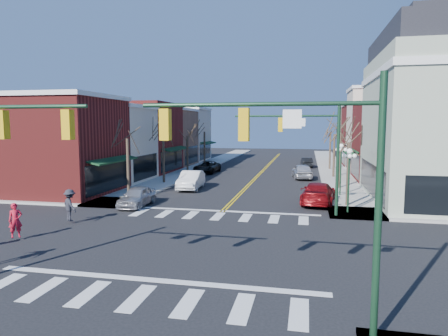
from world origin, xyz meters
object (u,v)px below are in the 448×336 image
Objects in this scene: lamppost_corner at (349,170)px; pedestrian_dark_b at (70,205)px; pedestrian_red_a at (15,220)px; car_right_mid at (302,171)px; car_left_mid at (191,180)px; car_right_far at (307,162)px; lamppost_midblock at (341,161)px; car_left_far at (207,167)px; car_right_near at (318,193)px; car_left_near at (137,196)px.

pedestrian_dark_b is at bearing -160.20° from lamppost_corner.
car_right_mid is at bearing 14.71° from pedestrian_red_a.
pedestrian_dark_b is at bearing 31.87° from pedestrian_red_a.
lamppost_corner reaches higher than pedestrian_dark_b.
car_right_mid is at bearing 38.92° from car_left_mid.
car_right_far is at bearing 95.38° from lamppost_corner.
lamppost_midblock is at bearing -109.73° from pedestrian_dark_b.
pedestrian_red_a is (-4.05, -17.48, 0.21)m from car_left_mid.
car_left_far is 15.04m from car_right_far.
lamppost_corner is 0.90× the size of car_right_mid.
lamppost_midblock is 20.62m from pedestrian_dark_b.
car_left_mid is at bearing -15.97° from car_right_near.
lamppost_corner reaches higher than pedestrian_red_a.
car_right_mid is 26.56m from pedestrian_dark_b.
lamppost_corner and lamppost_midblock have the same top height.
car_right_mid is (-1.38, 13.91, 0.02)m from car_right_near.
car_right_mid is (11.42, -2.87, 0.11)m from car_left_far.
lamppost_corner is 4.29m from car_right_near.
car_left_near is 0.81× the size of car_left_far.
car_left_near is 31.93m from car_right_far.
car_right_far is at bearing -81.41° from car_right_near.
car_left_near is 20.91m from car_right_mid.
car_left_mid is 2.63× the size of pedestrian_dark_b.
car_left_near is 8.38m from car_left_mid.
car_right_far is at bearing 40.64° from car_left_far.
lamppost_midblock is at bearing 91.60° from car_right_far.
car_left_near is 2.35× the size of pedestrian_red_a.
lamppost_midblock reaches higher than car_right_mid.
car_left_mid is 1.04× the size of car_right_mid.
pedestrian_dark_b reaches higher than pedestrian_red_a.
car_right_near is 3.11× the size of pedestrian_red_a.
car_right_near is at bearing -7.79° from pedestrian_red_a.
car_left_far is 11.77m from car_right_mid.
pedestrian_dark_b is (-3.38, -13.77, 0.28)m from car_left_mid.
car_left_near is 0.76× the size of car_right_near.
lamppost_corner is 0.84× the size of car_left_far.
car_right_mid is 2.54× the size of pedestrian_dark_b.
car_right_mid reaches higher than car_left_near.
lamppost_corner is at bearing 90.08° from car_right_far.
car_left_near is at bearing 62.93° from car_right_far.
car_right_mid is at bearing 106.64° from lamppost_midblock.
lamppost_corner is 29.51m from car_right_far.
lamppost_midblock is at bearing -4.53° from pedestrian_red_a.
car_right_far is 2.11× the size of pedestrian_dark_b.
lamppost_midblock is (0.00, 6.50, 0.00)m from lamppost_corner.
car_left_mid is at bearing 148.80° from lamppost_corner.
pedestrian_red_a reaches higher than car_left_near.
car_right_far is at bearing 59.95° from car_left_mid.
car_left_mid reaches higher than car_left_near.
car_right_near is 26.06m from car_right_far.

